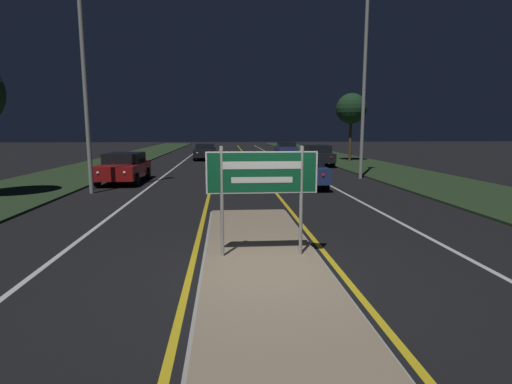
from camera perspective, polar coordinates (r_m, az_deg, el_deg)
The scene contains 19 objects.
ground_plane at distance 7.50m, azimuth 1.33°, elevation -11.37°, with size 160.00×160.00×0.00m, color black.
median_island at distance 8.15m, azimuth 0.83°, elevation -9.38°, with size 2.38×9.32×0.10m.
verge_left at distance 28.51m, azimuth -22.40°, elevation 3.07°, with size 5.00×100.00×0.08m.
verge_right at distance 28.98m, azimuth 16.25°, elevation 3.47°, with size 5.00×100.00×0.08m.
centre_line_yellow_left at distance 32.11m, azimuth -5.63°, elevation 4.21°, with size 0.12×70.00×0.01m.
centre_line_yellow_right at distance 32.17m, azimuth -0.69°, elevation 4.26°, with size 0.12×70.00×0.01m.
lane_line_white_left at distance 32.29m, azimuth -10.65°, elevation 4.12°, with size 0.12×70.00×0.01m.
lane_line_white_right at distance 32.48m, azimuth 4.29°, elevation 4.28°, with size 0.12×70.00×0.01m.
edge_line_white_left at distance 32.75m, azimuth -15.88°, elevation 4.00°, with size 0.10×70.00×0.01m.
edge_line_white_right at distance 33.07m, azimuth 9.45°, elevation 4.26°, with size 0.10×70.00×0.01m.
highway_sign at distance 7.79m, azimuth 0.86°, elevation 2.03°, with size 2.18×0.07×2.18m.
streetlight_left_near at distance 18.13m, azimuth -23.72°, elevation 21.17°, with size 0.50×0.50×10.80m.
streetlight_right_near at distance 22.57m, azimuth 15.46°, elevation 20.83°, with size 0.57×0.57×11.34m.
car_receding_0 at distance 18.48m, azimuth 6.22°, elevation 3.14°, with size 2.04×4.44×1.41m.
car_receding_1 at distance 29.28m, azimuth 8.60°, elevation 5.25°, with size 2.03×4.11×1.50m.
car_receding_2 at distance 41.16m, azimuth 4.32°, elevation 6.25°, with size 2.02×4.07×1.36m.
car_approaching_0 at distance 20.96m, azimuth -18.34°, elevation 3.41°, with size 2.00×4.53×1.45m.
car_approaching_1 at distance 35.28m, azimuth -7.26°, elevation 5.77°, with size 1.93×4.28×1.36m.
roadside_palm_right at distance 33.92m, azimuth 13.47°, elevation 11.47°, with size 2.45×2.45×5.45m.
Camera 1 is at (-0.71, -7.00, 2.60)m, focal length 28.00 mm.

